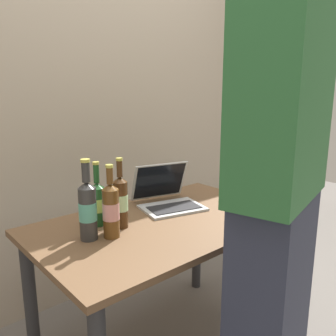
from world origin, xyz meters
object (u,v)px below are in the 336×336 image
beer_bottle_dark (88,209)px  beer_bottle_amber (120,201)px  beer_bottle_brown (111,209)px  person_figure (277,204)px  laptop (167,196)px  beer_bottle_green (98,202)px

beer_bottle_dark → beer_bottle_amber: 0.17m
beer_bottle_brown → person_figure: bearing=-65.0°
beer_bottle_amber → beer_bottle_dark: bearing=-172.7°
laptop → beer_bottle_green: 0.42m
beer_bottle_brown → beer_bottle_green: size_ratio=1.05×
person_figure → beer_bottle_brown: bearing=115.0°
beer_bottle_brown → beer_bottle_amber: bearing=35.6°
beer_bottle_dark → beer_bottle_amber: beer_bottle_dark is taller
beer_bottle_brown → beer_bottle_green: beer_bottle_brown is taller
beer_bottle_green → beer_bottle_amber: (0.06, -0.09, 0.02)m
beer_bottle_dark → beer_bottle_amber: size_ratio=1.06×
beer_bottle_dark → beer_bottle_green: bearing=46.0°
person_figure → beer_bottle_green: bearing=108.5°
beer_bottle_green → person_figure: (0.25, -0.75, 0.13)m
laptop → person_figure: 0.78m
beer_bottle_brown → beer_bottle_amber: size_ratio=0.98×
beer_bottle_dark → beer_bottle_amber: bearing=7.3°
beer_bottle_brown → beer_bottle_amber: (0.09, 0.06, 0.00)m
beer_bottle_dark → person_figure: person_figure is taller
laptop → beer_bottle_dark: size_ratio=1.13×
beer_bottle_brown → laptop: bearing=19.0°
laptop → beer_bottle_amber: size_ratio=1.20×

